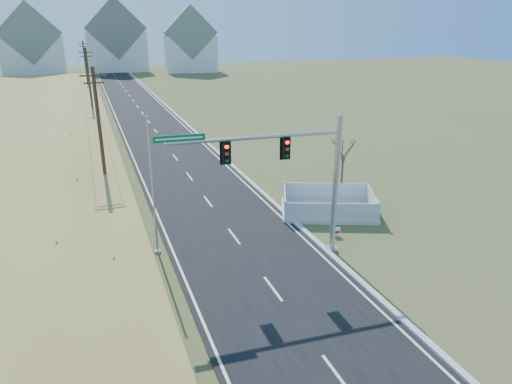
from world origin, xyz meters
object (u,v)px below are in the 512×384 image
Objects in this scene: fence_enclosure at (328,208)px; bare_tree at (344,148)px; flagpole at (154,202)px; open_sign at (336,232)px; traffic_signal_mast at (302,175)px.

fence_enclosure is 1.51× the size of bare_tree.
open_sign is at bearing -8.92° from flagpole.
flagpole is at bearing 161.06° from traffic_signal_mast.
fence_enclosure is 4.26m from bare_tree.
flagpole is 13.75m from bare_tree.
flagpole reaches higher than fence_enclosure.
flagpole is 1.58× the size of bare_tree.
bare_tree reaches higher than open_sign.
bare_tree is at bearing 49.38° from traffic_signal_mast.
open_sign is at bearing -89.03° from fence_enclosure.
open_sign is (3.02, 1.36, -4.29)m from traffic_signal_mast.
bare_tree is (6.20, 6.36, -0.75)m from traffic_signal_mast.
open_sign is at bearing -122.46° from bare_tree.
open_sign is 0.07× the size of flagpole.
flagpole reaches higher than open_sign.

